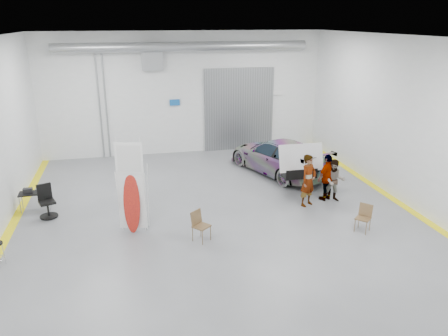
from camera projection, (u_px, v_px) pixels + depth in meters
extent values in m
plane|color=slate|center=(218.00, 216.00, 15.22)|extent=(16.00, 16.00, 0.00)
cube|color=silver|center=(408.00, 122.00, 15.70)|extent=(0.02, 16.00, 6.00)
cube|color=silver|center=(184.00, 94.00, 21.62)|extent=(14.00, 0.02, 6.00)
cube|color=silver|center=(323.00, 256.00, 6.86)|extent=(14.00, 0.02, 6.00)
cube|color=white|center=(217.00, 37.00, 13.27)|extent=(14.00, 16.00, 0.02)
cube|color=gray|center=(239.00, 110.00, 22.42)|extent=(3.60, 0.12, 4.20)
cube|color=gray|center=(152.00, 57.00, 20.65)|extent=(1.00, 0.50, 1.20)
cylinder|color=gray|center=(185.00, 46.00, 20.32)|extent=(11.90, 0.44, 0.44)
cube|color=#1456A9|center=(175.00, 102.00, 21.57)|extent=(0.50, 0.04, 0.30)
cube|color=white|center=(277.00, 93.00, 22.58)|extent=(0.70, 0.04, 0.25)
cylinder|color=gray|center=(106.00, 107.00, 20.92)|extent=(0.08, 0.08, 5.00)
cylinder|color=gray|center=(100.00, 108.00, 20.85)|extent=(0.08, 0.08, 5.00)
cube|color=yellow|center=(6.00, 237.00, 13.79)|extent=(0.30, 16.00, 0.01)
cube|color=yellow|center=(393.00, 199.00, 16.64)|extent=(0.30, 16.00, 0.01)
imported|color=silver|center=(278.00, 156.00, 19.31)|extent=(3.78, 5.65, 1.52)
imported|color=brown|center=(308.00, 180.00, 15.84)|extent=(0.84, 0.75, 1.94)
imported|color=slate|center=(334.00, 180.00, 16.28)|extent=(0.96, 0.85, 1.62)
imported|color=#9E5034|center=(327.00, 177.00, 16.35)|extent=(1.12, 0.84, 1.80)
cube|color=white|center=(134.00, 201.00, 13.86)|extent=(0.88, 0.24, 1.89)
ellipsoid|color=red|center=(134.00, 203.00, 13.80)|extent=(0.57, 0.36, 2.00)
cube|color=white|center=(131.00, 158.00, 13.38)|extent=(0.85, 0.23, 1.00)
cylinder|color=white|center=(121.00, 186.00, 13.62)|extent=(0.03, 0.03, 3.16)
cylinder|color=white|center=(144.00, 184.00, 13.77)|extent=(0.03, 0.03, 3.16)
cube|color=brown|center=(201.00, 226.00, 13.40)|extent=(0.63, 0.63, 0.04)
cube|color=brown|center=(200.00, 216.00, 13.51)|extent=(0.41, 0.37, 0.44)
cube|color=brown|center=(363.00, 218.00, 14.00)|extent=(0.59, 0.59, 0.04)
cube|color=brown|center=(361.00, 209.00, 14.10)|extent=(0.35, 0.38, 0.41)
cylinder|color=gray|center=(20.00, 205.00, 15.34)|extent=(0.03, 0.03, 0.64)
cylinder|color=gray|center=(49.00, 203.00, 15.55)|extent=(0.03, 0.03, 0.64)
cylinder|color=gray|center=(23.00, 200.00, 15.75)|extent=(0.03, 0.03, 0.64)
cylinder|color=gray|center=(51.00, 198.00, 15.95)|extent=(0.03, 0.03, 0.64)
cube|color=black|center=(34.00, 193.00, 15.54)|extent=(1.08, 0.58, 0.04)
cylinder|color=#183D93|center=(41.00, 190.00, 15.48)|extent=(0.07, 0.07, 0.19)
cube|color=black|center=(28.00, 190.00, 15.50)|extent=(0.31, 0.19, 0.16)
cylinder|color=black|center=(49.00, 216.00, 15.14)|extent=(0.61, 0.61, 0.04)
cylinder|color=black|center=(48.00, 209.00, 15.05)|extent=(0.07, 0.07, 0.52)
cube|color=black|center=(47.00, 202.00, 14.97)|extent=(0.65, 0.65, 0.08)
cube|color=black|center=(47.00, 191.00, 15.08)|extent=(0.47, 0.23, 0.55)
cube|color=silver|center=(299.00, 155.00, 16.87)|extent=(1.77, 1.07, 0.04)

